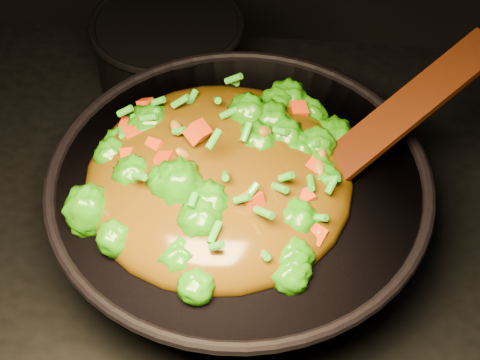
# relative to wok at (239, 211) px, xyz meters

# --- Properties ---
(wok) EXTENTS (0.61, 0.61, 0.13)m
(wok) POSITION_rel_wok_xyz_m (0.00, 0.00, 0.00)
(wok) COLOR black
(wok) RESTS_ON stovetop
(stir_fry) EXTENTS (0.42, 0.42, 0.11)m
(stir_fry) POSITION_rel_wok_xyz_m (-0.02, -0.01, 0.12)
(stir_fry) COLOR #237A08
(stir_fry) RESTS_ON wok
(spatula) EXTENTS (0.27, 0.23, 0.13)m
(spatula) POSITION_rel_wok_xyz_m (0.17, 0.06, 0.12)
(spatula) COLOR #3B1206
(spatula) RESTS_ON wok
(back_pot) EXTENTS (0.23, 0.23, 0.13)m
(back_pot) POSITION_rel_wok_xyz_m (-0.14, 0.30, 0.00)
(back_pot) COLOR black
(back_pot) RESTS_ON stovetop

